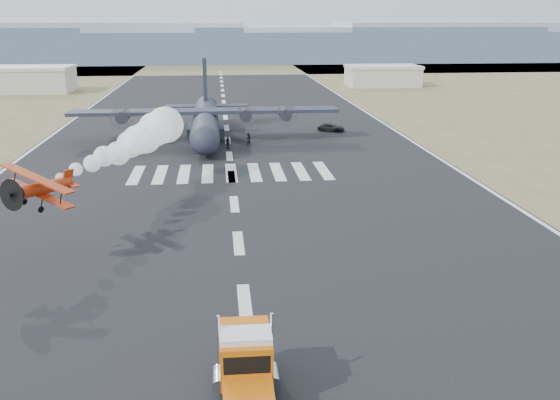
{
  "coord_description": "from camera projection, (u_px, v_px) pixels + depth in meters",
  "views": [
    {
      "loc": [
        -1.51,
        -27.91,
        19.22
      ],
      "look_at": [
        3.65,
        23.52,
        4.0
      ],
      "focal_mm": 40.0,
      "sensor_mm": 36.0,
      "label": 1
    }
  ],
  "objects": [
    {
      "name": "crew_h",
      "position": [
        248.0,
        139.0,
        96.75
      ],
      "size": [
        0.92,
        0.59,
        1.85
      ],
      "primitive_type": "imported",
      "rotation": [
        0.0,
        0.0,
        3.1
      ],
      "color": "black",
      "rests_on": "ground"
    },
    {
      "name": "crew_g",
      "position": [
        147.0,
        142.0,
        95.12
      ],
      "size": [
        0.67,
        0.56,
        1.8
      ],
      "primitive_type": "imported",
      "rotation": [
        0.0,
        0.0,
        6.26
      ],
      "color": "black",
      "rests_on": "ground"
    },
    {
      "name": "semi_truck",
      "position": [
        246.0,
        366.0,
        32.24
      ],
      "size": [
        2.9,
        8.51,
        3.82
      ],
      "rotation": [
        0.0,
        0.0,
        -0.0
      ],
      "color": "black",
      "rests_on": "ground"
    },
    {
      "name": "hangar_left",
      "position": [
        25.0,
        79.0,
        164.67
      ],
      "size": [
        24.5,
        14.5,
        6.7
      ],
      "color": "#AAA397",
      "rests_on": "ground"
    },
    {
      "name": "crew_d",
      "position": [
        228.0,
        143.0,
        94.13
      ],
      "size": [
        1.12,
        1.23,
        1.9
      ],
      "primitive_type": "imported",
      "rotation": [
        0.0,
        0.0,
        2.22
      ],
      "color": "black",
      "rests_on": "ground"
    },
    {
      "name": "support_vehicle",
      "position": [
        331.0,
        127.0,
        108.82
      ],
      "size": [
        5.2,
        3.99,
        1.31
      ],
      "primitive_type": "imported",
      "rotation": [
        0.0,
        0.0,
        1.13
      ],
      "color": "black",
      "rests_on": "ground"
    },
    {
      "name": "crew_a",
      "position": [
        144.0,
        141.0,
        95.58
      ],
      "size": [
        0.75,
        0.66,
        1.77
      ],
      "primitive_type": "imported",
      "rotation": [
        0.0,
        0.0,
        2.92
      ],
      "color": "black",
      "rests_on": "ground"
    },
    {
      "name": "scrub_far",
      "position": [
        220.0,
        66.0,
        251.74
      ],
      "size": [
        500.0,
        80.0,
        0.0
      ],
      "primitive_type": "cube",
      "color": "brown",
      "rests_on": "ground"
    },
    {
      "name": "aerobatic_biplane",
      "position": [
        41.0,
        188.0,
        48.9
      ],
      "size": [
        6.83,
        6.48,
        3.4
      ],
      "rotation": [
        0.0,
        0.23,
        -0.28
      ],
      "color": "#A32D0A"
    },
    {
      "name": "ridge_seg_d",
      "position": [
        219.0,
        46.0,
        278.54
      ],
      "size": [
        150.0,
        50.0,
        13.0
      ],
      "primitive_type": "cube",
      "color": "#879BAC",
      "rests_on": "ground"
    },
    {
      "name": "crew_b",
      "position": [
        161.0,
        139.0,
        97.42
      ],
      "size": [
        0.91,
        0.66,
        1.69
      ],
      "primitive_type": "imported",
      "rotation": [
        0.0,
        0.0,
        3.34
      ],
      "color": "black",
      "rests_on": "ground"
    },
    {
      "name": "crew_e",
      "position": [
        169.0,
        137.0,
        98.88
      ],
      "size": [
        0.96,
        0.83,
        1.67
      ],
      "primitive_type": "imported",
      "rotation": [
        0.0,
        0.0,
        3.64
      ],
      "color": "black",
      "rests_on": "ground"
    },
    {
      "name": "runway_markings",
      "position": [
        229.0,
        156.0,
        89.48
      ],
      "size": [
        60.0,
        260.0,
        0.01
      ],
      "primitive_type": null,
      "color": "silver",
      "rests_on": "ground"
    },
    {
      "name": "transport_aircraft",
      "position": [
        205.0,
        119.0,
        101.64
      ],
      "size": [
        42.57,
        35.11,
        12.34
      ],
      "rotation": [
        0.0,
        0.0,
        0.01
      ],
      "color": "black",
      "rests_on": "ground"
    },
    {
      "name": "hangar_right",
      "position": [
        383.0,
        76.0,
        178.94
      ],
      "size": [
        20.5,
        12.5,
        5.9
      ],
      "color": "#AAA397",
      "rests_on": "ground"
    },
    {
      "name": "crew_f",
      "position": [
        127.0,
        147.0,
        91.36
      ],
      "size": [
        0.83,
        1.57,
        1.62
      ],
      "primitive_type": "imported",
      "rotation": [
        0.0,
        0.0,
        1.33
      ],
      "color": "black",
      "rests_on": "ground"
    },
    {
      "name": "ridge_seg_e",
      "position": [
        362.0,
        43.0,
        284.49
      ],
      "size": [
        150.0,
        50.0,
        15.0
      ],
      "primitive_type": "cube",
      "color": "#879BAC",
      "rests_on": "ground"
    },
    {
      "name": "crew_c",
      "position": [
        248.0,
        138.0,
        98.36
      ],
      "size": [
        0.64,
        1.15,
        1.69
      ],
      "primitive_type": "imported",
      "rotation": [
        0.0,
        0.0,
        4.84
      ],
      "color": "black",
      "rests_on": "ground"
    },
    {
      "name": "ridge_seg_f",
      "position": [
        499.0,
        41.0,
        290.43
      ],
      "size": [
        150.0,
        50.0,
        17.0
      ],
      "primitive_type": "cube",
      "color": "#879BAC",
      "rests_on": "ground"
    },
    {
      "name": "ridge_seg_c",
      "position": [
        70.0,
        42.0,
        271.75
      ],
      "size": [
        150.0,
        50.0,
        17.0
      ],
      "primitive_type": "cube",
      "color": "#879BAC",
      "rests_on": "ground"
    },
    {
      "name": "smoke_trail",
      "position": [
        149.0,
        135.0,
        70.05
      ],
      "size": [
        9.25,
        25.82,
        4.37
      ],
      "rotation": [
        0.0,
        0.0,
        -0.28
      ],
      "color": "white"
    }
  ]
}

